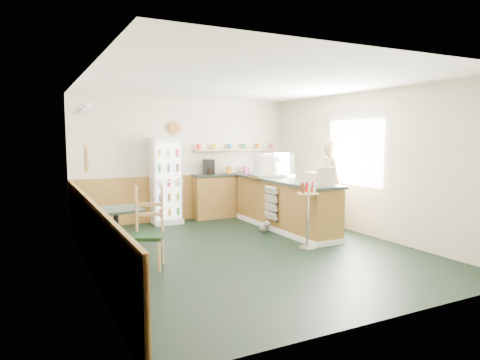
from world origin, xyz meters
TOP-DOWN VIEW (x-y plane):
  - ground at (0.00, 0.00)m, footprint 6.00×6.00m
  - room_envelope at (-0.23, 0.73)m, footprint 5.04×6.02m
  - service_counter at (1.35, 1.07)m, footprint 0.68×3.01m
  - back_counter at (1.19, 2.80)m, footprint 2.24×0.42m
  - drinks_fridge at (-0.57, 2.74)m, footprint 0.60×0.52m
  - display_case at (1.35, 1.57)m, footprint 0.88×0.46m
  - cash_register at (1.35, -0.06)m, footprint 0.42×0.44m
  - shopkeeper at (2.05, 0.46)m, footprint 0.60×0.71m
  - condiment_stand at (0.89, -0.37)m, footprint 0.35×0.35m
  - newspaper_rack at (0.99, 0.98)m, footprint 0.09×0.41m
  - cafe_table at (-2.05, 0.46)m, footprint 0.76×0.76m
  - cafe_chair at (-1.75, -0.12)m, footprint 0.57×0.58m
  - dog_doorstop at (0.87, 1.00)m, footprint 0.20×0.26m

SIDE VIEW (x-z plane):
  - ground at x=0.00m, z-range 0.00..0.00m
  - dog_doorstop at x=0.87m, z-range -0.01..0.24m
  - service_counter at x=1.35m, z-range -0.04..0.97m
  - back_counter at x=1.19m, z-range -0.30..1.39m
  - cafe_table at x=-2.05m, z-range 0.16..0.94m
  - newspaper_rack at x=0.99m, z-range 0.23..0.89m
  - cafe_chair at x=-1.75m, z-range 0.03..1.19m
  - condiment_stand at x=0.89m, z-range 0.16..1.25m
  - shopkeeper at x=2.05m, z-range 0.00..1.82m
  - drinks_fridge at x=-0.57m, z-range 0.00..1.83m
  - cash_register at x=1.35m, z-range 1.01..1.24m
  - display_case at x=1.35m, z-range 1.01..1.51m
  - room_envelope at x=-0.23m, z-range 0.16..2.88m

